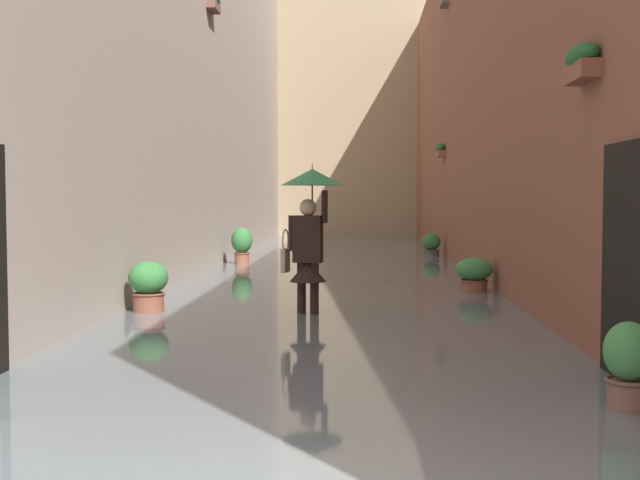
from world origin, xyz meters
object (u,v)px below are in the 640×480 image
person_wading (309,220)px  potted_plant_far_left (628,371)px  potted_plant_mid_right (148,288)px  potted_plant_near_right (242,246)px  potted_plant_near_left (431,246)px  potted_plant_mid_left (474,275)px

person_wading → potted_plant_far_left: size_ratio=2.70×
potted_plant_mid_right → potted_plant_near_right: size_ratio=0.84×
potted_plant_near_left → potted_plant_mid_right: 11.84m
potted_plant_near_right → potted_plant_far_left: bearing=110.3°
potted_plant_mid_right → potted_plant_mid_left: potted_plant_mid_right is taller
person_wading → potted_plant_mid_right: (2.24, -0.11, -0.94)m
person_wading → potted_plant_near_left: person_wading is taller
person_wading → potted_plant_mid_right: 2.43m
potted_plant_far_left → potted_plant_mid_right: 6.97m
potted_plant_mid_left → potted_plant_near_left: bearing=-90.0°
potted_plant_mid_right → potted_plant_mid_left: 5.53m
potted_plant_mid_right → potted_plant_mid_left: (-4.84, -2.68, -0.06)m
person_wading → potted_plant_mid_right: size_ratio=2.58×
potted_plant_far_left → potted_plant_near_left: size_ratio=1.07×
person_wading → potted_plant_far_left: (-2.68, 4.84, -0.98)m
person_wading → potted_plant_near_right: person_wading is taller
potted_plant_near_left → potted_plant_near_right: bearing=31.1°
potted_plant_near_left → potted_plant_mid_left: (-0.01, 8.14, 0.01)m
potted_plant_mid_right → potted_plant_mid_left: size_ratio=1.19×
potted_plant_mid_right → potted_plant_near_right: 7.98m
potted_plant_far_left → potted_plant_near_left: (0.08, -15.76, -0.04)m
person_wading → potted_plant_near_left: size_ratio=2.89×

